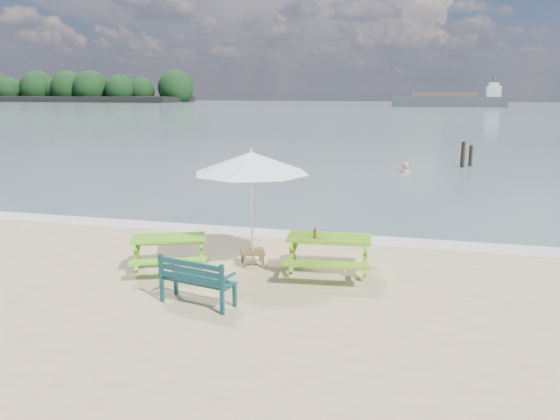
% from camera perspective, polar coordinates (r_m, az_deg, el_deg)
% --- Properties ---
extents(sea, '(300.00, 300.00, 0.00)m').
position_cam_1_polar(sea, '(93.47, 12.67, 9.99)').
color(sea, slate).
rests_on(sea, ground).
extents(foam_strip, '(22.00, 0.90, 0.01)m').
position_cam_1_polar(foam_strip, '(13.82, 0.31, -2.56)').
color(foam_strip, silver).
rests_on(foam_strip, ground).
extents(island_headland, '(90.00, 22.00, 7.60)m').
position_cam_1_polar(island_headland, '(186.64, -23.37, 11.39)').
color(island_headland, black).
rests_on(island_headland, ground).
extents(picnic_table_left, '(1.99, 2.07, 0.70)m').
position_cam_1_polar(picnic_table_left, '(11.30, -11.49, -4.54)').
color(picnic_table_left, '#5CB51B').
rests_on(picnic_table_left, ground).
extents(picnic_table_right, '(1.79, 1.96, 0.78)m').
position_cam_1_polar(picnic_table_right, '(10.85, 5.11, -4.83)').
color(picnic_table_right, '#66A519').
rests_on(picnic_table_right, ground).
extents(park_bench, '(1.39, 0.73, 0.82)m').
position_cam_1_polar(park_bench, '(9.50, -8.56, -8.25)').
color(park_bench, '#0D343A').
rests_on(park_bench, ground).
extents(side_table, '(0.64, 0.64, 0.31)m').
position_cam_1_polar(side_table, '(11.46, -2.89, -4.95)').
color(side_table, brown).
rests_on(side_table, ground).
extents(patio_umbrella, '(3.18, 3.18, 2.37)m').
position_cam_1_polar(patio_umbrella, '(11.03, -3.00, 4.96)').
color(patio_umbrella, silver).
rests_on(patio_umbrella, ground).
extents(beer_bottle, '(0.06, 0.06, 0.24)m').
position_cam_1_polar(beer_bottle, '(10.59, 3.65, -2.53)').
color(beer_bottle, '#956115').
rests_on(beer_bottle, picnic_table_right).
extents(swimmer, '(0.67, 0.49, 1.69)m').
position_cam_1_polar(swimmer, '(24.75, 12.89, 3.00)').
color(swimmer, tan).
rests_on(swimmer, ground).
extents(mooring_pilings, '(0.58, 0.78, 1.41)m').
position_cam_1_polar(mooring_pilings, '(27.38, 18.86, 5.26)').
color(mooring_pilings, black).
rests_on(mooring_pilings, ground).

